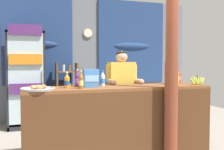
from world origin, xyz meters
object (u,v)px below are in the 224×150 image
(soda_bottle_iced_tea, at_px, (81,81))
(pastry_tray, at_px, (38,88))
(bottle_shelf_rack, at_px, (67,91))
(soda_bottle_lime_soda, at_px, (176,77))
(shopkeeper, at_px, (122,85))
(timber_post, at_px, (172,67))
(banana_bunch, at_px, (197,81))
(plastic_lawn_chair, at_px, (150,101))
(soda_bottle_orange_soda, at_px, (67,81))
(snack_box_crackers, at_px, (173,78))
(snack_box_biscuit, at_px, (91,78))
(soda_bottle_water, at_px, (103,79))
(drink_fridge, at_px, (26,73))
(stall_counter, at_px, (122,115))
(soda_bottle_grape_soda, at_px, (77,79))

(soda_bottle_iced_tea, distance_m, pastry_tray, 0.55)
(bottle_shelf_rack, bearing_deg, pastry_tray, -106.30)
(bottle_shelf_rack, bearing_deg, soda_bottle_lime_soda, -61.08)
(shopkeeper, bearing_deg, bottle_shelf_rack, 110.10)
(timber_post, xyz_separation_m, banana_bunch, (0.60, 0.26, -0.22))
(plastic_lawn_chair, bearing_deg, soda_bottle_lime_soda, -103.24)
(soda_bottle_lime_soda, relative_size, soda_bottle_orange_soda, 1.33)
(plastic_lawn_chair, xyz_separation_m, snack_box_crackers, (-0.28, -1.40, 0.59))
(soda_bottle_iced_tea, bearing_deg, snack_box_biscuit, 44.25)
(soda_bottle_water, relative_size, banana_bunch, 0.86)
(drink_fridge, bearing_deg, snack_box_crackers, -40.26)
(plastic_lawn_chair, bearing_deg, bottle_shelf_rack, 157.42)
(timber_post, height_order, drink_fridge, timber_post)
(timber_post, xyz_separation_m, drink_fridge, (-1.86, 2.48, -0.16))
(soda_bottle_orange_soda, bearing_deg, banana_bunch, -4.80)
(soda_bottle_lime_soda, bearing_deg, snack_box_crackers, 66.65)
(stall_counter, height_order, drink_fridge, drink_fridge)
(stall_counter, distance_m, soda_bottle_iced_tea, 0.76)
(stall_counter, relative_size, soda_bottle_grape_soda, 10.63)
(timber_post, height_order, soda_bottle_grape_soda, timber_post)
(shopkeeper, height_order, soda_bottle_water, shopkeeper)
(bottle_shelf_rack, height_order, soda_bottle_grape_soda, bottle_shelf_rack)
(drink_fridge, distance_m, soda_bottle_grape_soda, 1.99)
(plastic_lawn_chair, height_order, pastry_tray, pastry_tray)
(stall_counter, distance_m, snack_box_biscuit, 0.67)
(banana_bunch, bearing_deg, soda_bottle_iced_tea, -179.65)
(soda_bottle_orange_soda, height_order, snack_box_crackers, soda_bottle_orange_soda)
(plastic_lawn_chair, bearing_deg, soda_bottle_iced_tea, -136.87)
(soda_bottle_lime_soda, distance_m, soda_bottle_iced_tea, 1.46)
(soda_bottle_iced_tea, xyz_separation_m, banana_bunch, (1.78, 0.01, -0.04))
(stall_counter, distance_m, soda_bottle_water, 0.58)
(drink_fridge, height_order, shopkeeper, drink_fridge)
(snack_box_crackers, bearing_deg, soda_bottle_water, -178.21)
(soda_bottle_grape_soda, height_order, pastry_tray, soda_bottle_grape_soda)
(soda_bottle_iced_tea, height_order, pastry_tray, soda_bottle_iced_tea)
(plastic_lawn_chair, height_order, soda_bottle_lime_soda, soda_bottle_lime_soda)
(timber_post, xyz_separation_m, soda_bottle_water, (-0.80, 0.54, -0.19))
(plastic_lawn_chair, distance_m, soda_bottle_water, 2.14)
(timber_post, bearing_deg, soda_bottle_grape_soda, 152.03)
(snack_box_crackers, relative_size, snack_box_biscuit, 0.76)
(plastic_lawn_chair, xyz_separation_m, pastry_tray, (-2.38, -1.70, 0.52))
(snack_box_biscuit, height_order, pastry_tray, snack_box_biscuit)
(soda_bottle_lime_soda, distance_m, banana_bunch, 0.34)
(plastic_lawn_chair, distance_m, soda_bottle_lime_soda, 1.80)
(shopkeeper, bearing_deg, soda_bottle_iced_tea, -140.49)
(soda_bottle_orange_soda, xyz_separation_m, snack_box_biscuit, (0.32, -0.01, 0.03))
(bottle_shelf_rack, relative_size, plastic_lawn_chair, 1.53)
(plastic_lawn_chair, distance_m, soda_bottle_orange_soda, 2.60)
(snack_box_crackers, bearing_deg, soda_bottle_orange_soda, -174.95)
(soda_bottle_iced_tea, relative_size, banana_bunch, 0.91)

